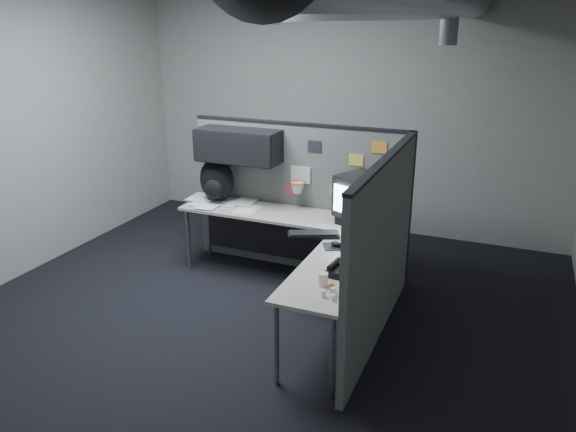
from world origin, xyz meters
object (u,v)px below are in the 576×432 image
at_px(desk, 298,236).
at_px(phone, 340,270).
at_px(monitor, 363,199).
at_px(keyboard, 313,234).
at_px(backpack, 217,181).

xyz_separation_m(desk, phone, (0.72, -0.91, 0.15)).
bearing_deg(desk, monitor, 27.18).
bearing_deg(keyboard, monitor, 78.13).
distance_m(desk, backpack, 1.23).
xyz_separation_m(monitor, backpack, (-1.68, 0.08, -0.02)).
relative_size(desk, backpack, 4.78).
xyz_separation_m(desk, keyboard, (0.24, -0.22, 0.14)).
bearing_deg(backpack, phone, -32.04).
bearing_deg(monitor, keyboard, -142.82).
distance_m(keyboard, backpack, 1.50).
xyz_separation_m(desk, backpack, (-1.12, 0.37, 0.35)).
relative_size(phone, backpack, 0.47).
distance_m(monitor, phone, 1.23).
relative_size(desk, keyboard, 4.56).
height_order(desk, monitor, monitor).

